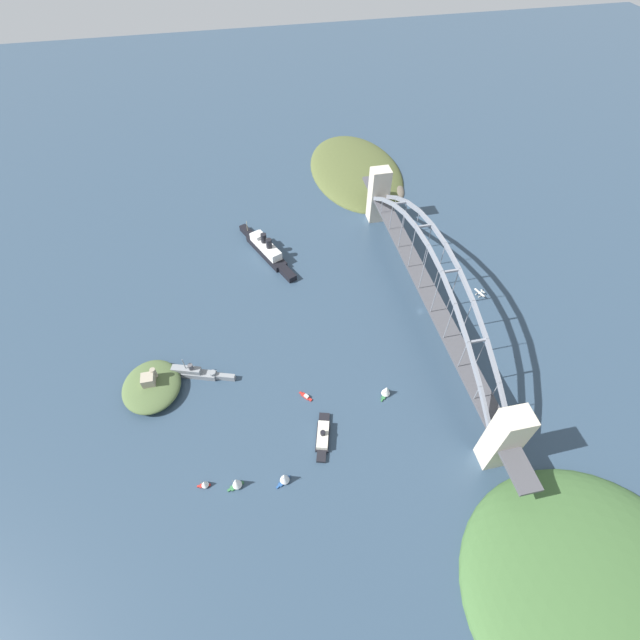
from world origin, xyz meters
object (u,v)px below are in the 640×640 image
(small_boat_0, at_px, (386,391))
(small_boat_4, at_px, (284,478))
(harbor_ferry_steamer, at_px, (323,436))
(small_boat_3, at_px, (204,484))
(fort_island_mid_harbor, at_px, (152,386))
(ocean_liner, at_px, (266,249))
(harbor_arch_bridge, at_px, (427,286))
(small_boat_2, at_px, (236,482))
(small_boat_1, at_px, (306,396))
(naval_cruiser, at_px, (188,372))
(seaplane_taxiing_near_bridge, at_px, (480,293))

(small_boat_0, xyz_separation_m, small_boat_4, (-43.47, 74.46, 0.47))
(harbor_ferry_steamer, bearing_deg, small_boat_3, 101.92)
(fort_island_mid_harbor, distance_m, small_boat_4, 109.85)
(ocean_liner, xyz_separation_m, fort_island_mid_harbor, (-121.18, 91.93, -0.98))
(harbor_arch_bridge, bearing_deg, small_boat_3, 121.37)
(small_boat_2, bearing_deg, small_boat_1, -44.95)
(naval_cruiser, distance_m, small_boat_4, 101.06)
(small_boat_1, height_order, small_boat_2, small_boat_2)
(ocean_liner, bearing_deg, seaplane_taxiing_near_bridge, -117.76)
(naval_cruiser, xyz_separation_m, small_boat_1, (-33.55, -75.55, -2.56))
(harbor_ferry_steamer, relative_size, small_boat_2, 2.92)
(ocean_liner, height_order, small_boat_2, ocean_liner)
(small_boat_1, relative_size, small_boat_2, 0.79)
(ocean_liner, distance_m, naval_cruiser, 132.95)
(fort_island_mid_harbor, bearing_deg, small_boat_3, -156.36)
(naval_cruiser, height_order, small_boat_1, naval_cruiser)
(small_boat_0, height_order, small_boat_3, small_boat_0)
(small_boat_0, distance_m, small_boat_3, 125.18)
(small_boat_0, height_order, small_boat_2, small_boat_2)
(harbor_arch_bridge, height_order, ocean_liner, harbor_arch_bridge)
(harbor_arch_bridge, distance_m, seaplane_taxiing_near_bridge, 58.11)
(small_boat_0, xyz_separation_m, small_boat_3, (-36.84, 119.63, -1.24))
(harbor_ferry_steamer, relative_size, seaplane_taxiing_near_bridge, 3.08)
(fort_island_mid_harbor, relative_size, seaplane_taxiing_near_bridge, 4.01)
(naval_cruiser, bearing_deg, small_boat_2, -162.52)
(small_boat_2, bearing_deg, harbor_arch_bridge, -54.70)
(ocean_liner, distance_m, small_boat_0, 167.20)
(naval_cruiser, relative_size, small_boat_1, 7.23)
(naval_cruiser, distance_m, harbor_ferry_steamer, 102.82)
(naval_cruiser, bearing_deg, small_boat_4, -148.21)
(harbor_ferry_steamer, height_order, small_boat_3, harbor_ferry_steamer)
(harbor_ferry_steamer, bearing_deg, small_boat_1, 9.24)
(fort_island_mid_harbor, relative_size, small_boat_1, 4.83)
(fort_island_mid_harbor, relative_size, small_boat_4, 3.91)
(ocean_liner, relative_size, small_boat_1, 9.13)
(seaplane_taxiing_near_bridge, bearing_deg, small_boat_0, 125.59)
(seaplane_taxiing_near_bridge, distance_m, small_boat_2, 231.64)
(harbor_ferry_steamer, height_order, small_boat_0, small_boat_0)
(naval_cruiser, xyz_separation_m, small_boat_0, (-42.41, -127.69, 1.30))
(harbor_arch_bridge, distance_m, small_boat_0, 85.24)
(harbor_ferry_steamer, bearing_deg, small_boat_0, -65.46)
(harbor_arch_bridge, bearing_deg, harbor_ferry_steamer, 132.30)
(small_boat_2, height_order, small_boat_4, small_boat_2)
(small_boat_0, distance_m, small_boat_2, 109.37)
(naval_cruiser, bearing_deg, ocean_liner, -31.00)
(fort_island_mid_harbor, xyz_separation_m, small_boat_1, (-26.31, -99.02, -4.08))
(small_boat_3, relative_size, small_boat_4, 0.70)
(ocean_liner, xyz_separation_m, small_boat_4, (-199.82, 15.23, -0.72))
(seaplane_taxiing_near_bridge, bearing_deg, harbor_ferry_steamer, 122.33)
(ocean_liner, distance_m, fort_island_mid_harbor, 152.11)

